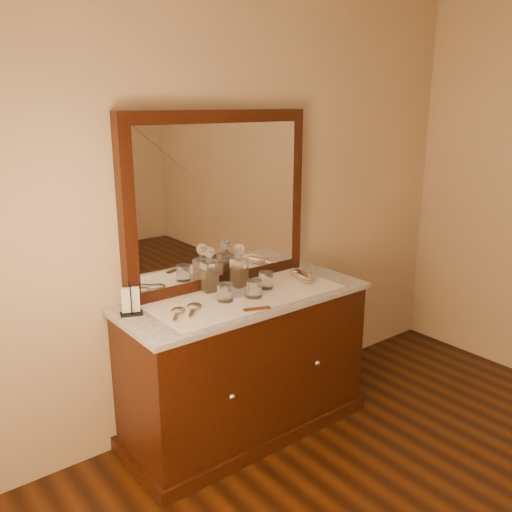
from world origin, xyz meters
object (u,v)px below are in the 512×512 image
napkin_rack (131,302)px  hand_mirror_inner (194,307)px  decanter_right (239,270)px  decanter_left (210,274)px  hand_mirror_outer (178,311)px  brush_far (301,273)px  dresser_cabinet (245,366)px  brush_near (304,277)px  mirror_frame (219,201)px  comb (257,309)px  pin_dish (238,297)px

napkin_rack → hand_mirror_inner: (0.29, -0.14, -0.05)m
decanter_right → hand_mirror_inner: (-0.40, -0.15, -0.09)m
decanter_left → hand_mirror_outer: (-0.31, -0.18, -0.09)m
decanter_right → brush_far: (0.40, -0.09, -0.08)m
napkin_rack → dresser_cabinet: bearing=-11.4°
brush_near → hand_mirror_inner: 0.76m
decanter_right → brush_near: decanter_right is taller
hand_mirror_outer → hand_mirror_inner: 0.09m
mirror_frame → comb: (-0.09, -0.47, -0.49)m
pin_dish → brush_near: bearing=-0.7°
hand_mirror_outer → brush_far: bearing=3.5°
comb → brush_near: (0.51, 0.19, 0.02)m
brush_far → decanter_left: bearing=168.1°
dresser_cabinet → decanter_right: decanter_right is taller
napkin_rack → decanter_left: (0.50, 0.04, 0.04)m
decanter_left → brush_near: size_ratio=1.50×
mirror_frame → pin_dish: size_ratio=14.30×
mirror_frame → brush_far: 0.69m
pin_dish → brush_far: size_ratio=0.54×
decanter_right → hand_mirror_outer: (-0.50, -0.15, -0.09)m
mirror_frame → hand_mirror_inner: bearing=-143.2°
dresser_cabinet → mirror_frame: size_ratio=1.17×
napkin_rack → brush_far: 1.10m
decanter_left → hand_mirror_inner: size_ratio=1.40×
mirror_frame → decanter_right: bearing=-61.3°
decanter_left → decanter_right: decanter_left is taller
comb → decanter_left: 0.40m
mirror_frame → hand_mirror_inner: mirror_frame is taller
comb → napkin_rack: bearing=167.7°
mirror_frame → decanter_right: size_ratio=4.69×
comb → hand_mirror_outer: hand_mirror_outer is taller
mirror_frame → brush_far: mirror_frame is taller
hand_mirror_outer → hand_mirror_inner: (0.09, 0.00, 0.00)m
comb → brush_far: brush_far is taller
dresser_cabinet → hand_mirror_inner: bearing=-178.2°
decanter_right → napkin_rack: bearing=-179.2°
comb → decanter_left: size_ratio=0.55×
pin_dish → brush_near: 0.49m
pin_dish → hand_mirror_inner: size_ratio=0.45×
napkin_rack → decanter_left: decanter_left is taller
decanter_right → hand_mirror_inner: decanter_right is taller
dresser_cabinet → hand_mirror_outer: size_ratio=7.78×
mirror_frame → brush_far: (0.46, -0.20, -0.48)m
napkin_rack → comb: bearing=-32.8°
mirror_frame → brush_far: bearing=-23.4°
dresser_cabinet → decanter_right: size_ratio=5.47×
hand_mirror_outer → dresser_cabinet: bearing=1.4°
brush_near → brush_far: bearing=59.7°
hand_mirror_outer → comb: bearing=-31.1°
pin_dish → hand_mirror_outer: bearing=178.2°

